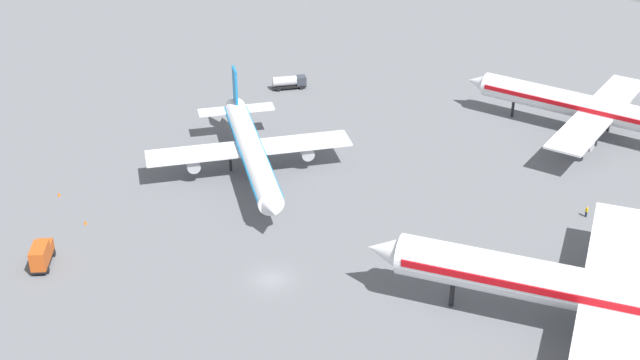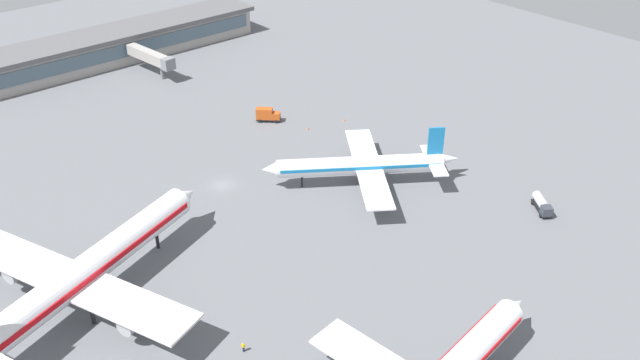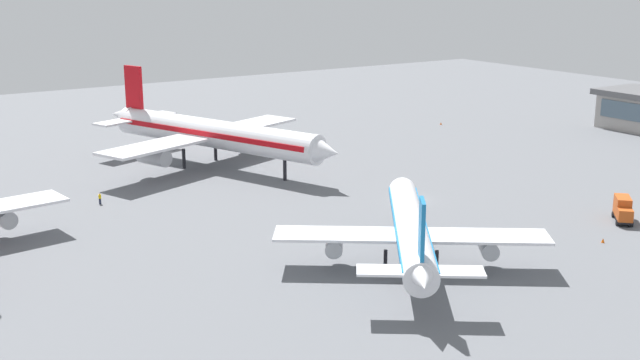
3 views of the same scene
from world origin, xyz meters
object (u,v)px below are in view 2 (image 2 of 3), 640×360
object	(u,v)px
ground_crew_worker	(243,347)
airplane_taxiing	(83,273)
airplane_at_gate	(362,165)
safety_cone_mid_apron	(308,128)
catering_truck	(267,115)
safety_cone_far_side	(345,120)
fuel_truck	(542,204)

from	to	relation	value
ground_crew_worker	airplane_taxiing	bearing A→B (deg)	80.99
airplane_at_gate	safety_cone_mid_apron	bearing A→B (deg)	-70.40
catering_truck	safety_cone_mid_apron	distance (m)	10.72
safety_cone_mid_apron	ground_crew_worker	bearing A→B (deg)	42.50
ground_crew_worker	safety_cone_mid_apron	xyz separation A→B (m)	(-51.88, -47.54, -0.55)
airplane_at_gate	safety_cone_far_side	size ratio (longest dim) A/B	56.39
airplane_at_gate	catering_truck	world-z (taller)	airplane_at_gate
fuel_truck	safety_cone_mid_apron	size ratio (longest dim) A/B	10.32
catering_truck	safety_cone_mid_apron	bearing A→B (deg)	-20.41
airplane_taxiing	fuel_truck	bearing A→B (deg)	-42.78
safety_cone_far_side	airplane_at_gate	bearing A→B (deg)	54.11
safety_cone_far_side	catering_truck	bearing A→B (deg)	-40.32
fuel_truck	catering_truck	xyz separation A→B (m)	(16.13, -64.29, 0.31)
ground_crew_worker	safety_cone_mid_apron	distance (m)	70.37
fuel_truck	safety_cone_far_side	xyz separation A→B (m)	(2.17, -52.44, -1.09)
airplane_taxiing	safety_cone_mid_apron	world-z (taller)	airplane_taxiing
safety_cone_mid_apron	safety_cone_far_side	xyz separation A→B (m)	(-9.55, 2.19, 0.00)
ground_crew_worker	safety_cone_far_side	xyz separation A→B (m)	(-61.43, -45.36, -0.55)
airplane_taxiing	safety_cone_mid_apron	distance (m)	68.50
catering_truck	safety_cone_far_side	bearing A→B (deg)	4.71
airplane_taxiing	airplane_at_gate	bearing A→B (deg)	-22.52
airplane_at_gate	safety_cone_far_side	xyz separation A→B (m)	(-16.85, -23.28, -4.06)
fuel_truck	catering_truck	distance (m)	66.28
airplane_taxiing	fuel_truck	size ratio (longest dim) A/B	8.33
airplane_taxiing	safety_cone_far_side	bearing A→B (deg)	-4.36
airplane_taxiing	safety_cone_far_side	size ratio (longest dim) A/B	85.97
safety_cone_mid_apron	airplane_taxiing	bearing A→B (deg)	19.98
airplane_at_gate	airplane_taxiing	bearing A→B (deg)	33.43
ground_crew_worker	fuel_truck	bearing A→B (deg)	-42.26
fuel_truck	safety_cone_far_side	size ratio (longest dim) A/B	10.32
fuel_truck	catering_truck	bearing A→B (deg)	-129.29
fuel_truck	catering_truck	world-z (taller)	catering_truck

